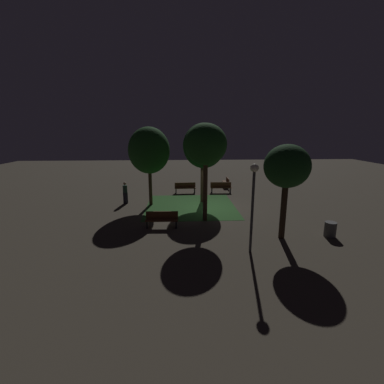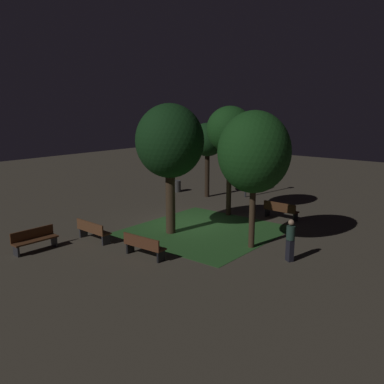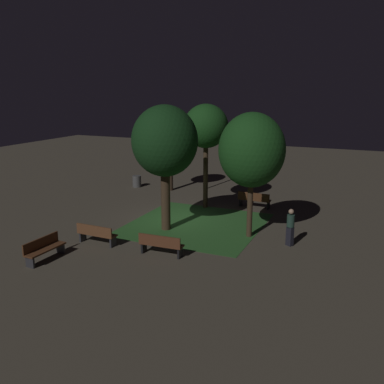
# 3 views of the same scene
# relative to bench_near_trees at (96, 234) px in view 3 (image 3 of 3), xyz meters

# --- Properties ---
(ground_plane) EXTENTS (60.00, 60.00, 0.00)m
(ground_plane) POSITION_rel_bench_near_trees_xyz_m (1.55, 4.58, -0.48)
(ground_plane) COLOR #4C4438
(grass_lawn) EXTENTS (6.25, 6.47, 0.01)m
(grass_lawn) POSITION_rel_bench_near_trees_xyz_m (2.82, 4.17, -0.48)
(grass_lawn) COLOR #2D6028
(grass_lawn) RESTS_ON ground
(bench_near_trees) EXTENTS (1.81, 0.53, 0.88)m
(bench_near_trees) POSITION_rel_bench_near_trees_xyz_m (0.00, 0.00, 0.00)
(bench_near_trees) COLOR brown
(bench_near_trees) RESTS_ON ground
(bench_front_left) EXTENTS (1.82, 0.55, 0.88)m
(bench_front_left) POSITION_rel_bench_near_trees_xyz_m (3.10, 0.00, 0.00)
(bench_front_left) COLOR brown
(bench_front_left) RESTS_ON ground
(bench_corner) EXTENTS (1.81, 0.54, 0.88)m
(bench_corner) POSITION_rel_bench_near_trees_xyz_m (4.62, 8.27, 0.00)
(bench_corner) COLOR #512D19
(bench_corner) RESTS_ON ground
(bench_path_side) EXTENTS (0.55, 1.82, 0.88)m
(bench_path_side) POSITION_rel_bench_near_trees_xyz_m (-0.85, -2.20, 0.00)
(bench_path_side) COLOR #512D19
(bench_path_side) RESTS_ON ground
(tree_lawn_side) EXTENTS (2.40, 2.40, 5.71)m
(tree_lawn_side) POSITION_rel_bench_near_trees_xyz_m (2.10, 7.24, 3.99)
(tree_lawn_side) COLOR #423021
(tree_lawn_side) RESTS_ON ground
(tree_right_canopy) EXTENTS (2.18, 2.18, 4.68)m
(tree_right_canopy) POSITION_rel_bench_near_trees_xyz_m (-1.49, 10.11, 3.11)
(tree_right_canopy) COLOR #2D2116
(tree_right_canopy) RESTS_ON ground
(tree_tall_center) EXTENTS (3.02, 3.02, 5.82)m
(tree_tall_center) POSITION_rel_bench_near_trees_xyz_m (1.81, 2.98, 3.66)
(tree_tall_center) COLOR #423021
(tree_tall_center) RESTS_ON ground
(tree_back_right) EXTENTS (2.89, 2.89, 5.54)m
(tree_back_right) POSITION_rel_bench_near_trees_xyz_m (5.69, 3.60, 3.42)
(tree_back_right) COLOR #423021
(tree_back_right) RESTS_ON ground
(lamp_post_plaza_east) EXTENTS (0.36, 0.36, 3.96)m
(lamp_post_plaza_east) POSITION_rel_bench_near_trees_xyz_m (0.48, 11.55, 2.26)
(lamp_post_plaza_east) COLOR #333338
(lamp_post_plaza_east) RESTS_ON ground
(trash_bin) EXTENTS (0.57, 0.57, 0.77)m
(trash_bin) POSITION_rel_bench_near_trees_xyz_m (-4.02, 10.06, -0.10)
(trash_bin) COLOR #4C4C4C
(trash_bin) RESTS_ON ground
(pedestrian) EXTENTS (0.34, 0.32, 1.61)m
(pedestrian) POSITION_rel_bench_near_trees_xyz_m (7.59, 3.19, 0.37)
(pedestrian) COLOR black
(pedestrian) RESTS_ON ground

